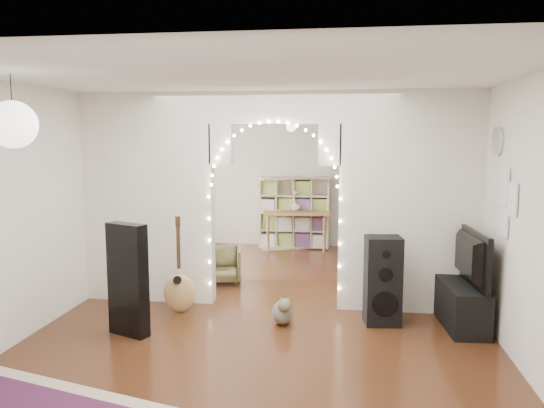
# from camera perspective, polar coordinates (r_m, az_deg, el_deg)

# --- Properties ---
(floor) EXTENTS (7.50, 7.50, 0.00)m
(floor) POSITION_cam_1_polar(r_m,az_deg,el_deg) (6.95, 0.30, -10.72)
(floor) COLOR black
(floor) RESTS_ON ground
(ceiling) EXTENTS (5.00, 7.50, 0.02)m
(ceiling) POSITION_cam_1_polar(r_m,az_deg,el_deg) (6.63, 0.31, 12.05)
(ceiling) COLOR white
(ceiling) RESTS_ON wall_back
(wall_back) EXTENTS (5.00, 0.02, 2.70)m
(wall_back) POSITION_cam_1_polar(r_m,az_deg,el_deg) (10.37, 3.02, 2.87)
(wall_back) COLOR silver
(wall_back) RESTS_ON floor
(wall_front) EXTENTS (5.00, 0.02, 2.70)m
(wall_front) POSITION_cam_1_polar(r_m,az_deg,el_deg) (3.04, -9.07, -8.12)
(wall_front) COLOR silver
(wall_front) RESTS_ON floor
(wall_left) EXTENTS (0.02, 7.50, 2.70)m
(wall_left) POSITION_cam_1_polar(r_m,az_deg,el_deg) (7.41, -19.24, 0.69)
(wall_left) COLOR silver
(wall_left) RESTS_ON floor
(wall_right) EXTENTS (0.02, 7.50, 2.70)m
(wall_right) POSITION_cam_1_polar(r_m,az_deg,el_deg) (6.80, 21.68, 0.02)
(wall_right) COLOR silver
(wall_right) RESTS_ON floor
(divider_wall) EXTENTS (5.00, 0.20, 2.70)m
(divider_wall) POSITION_cam_1_polar(r_m,az_deg,el_deg) (6.65, 0.30, 1.03)
(divider_wall) COLOR silver
(divider_wall) RESTS_ON floor
(fairy_lights) EXTENTS (1.64, 0.04, 1.60)m
(fairy_lights) POSITION_cam_1_polar(r_m,az_deg,el_deg) (6.51, 0.15, 2.00)
(fairy_lights) COLOR #FFEABF
(fairy_lights) RESTS_ON divider_wall
(window) EXTENTS (0.04, 1.20, 1.40)m
(window) POSITION_cam_1_polar(r_m,az_deg,el_deg) (9.02, -13.92, 2.96)
(window) COLOR white
(window) RESTS_ON wall_left
(wall_clock) EXTENTS (0.03, 0.31, 0.31)m
(wall_clock) POSITION_cam_1_polar(r_m,az_deg,el_deg) (6.17, 23.15, 6.24)
(wall_clock) COLOR white
(wall_clock) RESTS_ON wall_right
(picture_frames) EXTENTS (0.02, 0.50, 0.70)m
(picture_frames) POSITION_cam_1_polar(r_m,az_deg,el_deg) (5.82, 23.88, 0.24)
(picture_frames) COLOR white
(picture_frames) RESTS_ON wall_right
(paper_lantern) EXTENTS (0.40, 0.40, 0.40)m
(paper_lantern) POSITION_cam_1_polar(r_m,az_deg,el_deg) (4.99, -26.08, 7.69)
(paper_lantern) COLOR white
(paper_lantern) RESTS_ON ceiling
(ceiling_fan) EXTENTS (1.10, 1.10, 0.30)m
(ceiling_fan) POSITION_cam_1_polar(r_m,az_deg,el_deg) (8.60, 2.07, 8.96)
(ceiling_fan) COLOR #AB8A39
(ceiling_fan) RESTS_ON ceiling
(guitar_case) EXTENTS (0.49, 0.33, 1.23)m
(guitar_case) POSITION_cam_1_polar(r_m,az_deg,el_deg) (5.98, -15.23, -7.87)
(guitar_case) COLOR black
(guitar_case) RESTS_ON floor
(acoustic_guitar) EXTENTS (0.43, 0.26, 1.01)m
(acoustic_guitar) POSITION_cam_1_polar(r_m,az_deg,el_deg) (6.63, -9.97, -7.76)
(acoustic_guitar) COLOR #AE7F45
(acoustic_guitar) RESTS_ON floor
(tabby_cat) EXTENTS (0.33, 0.57, 0.37)m
(tabby_cat) POSITION_cam_1_polar(r_m,az_deg,el_deg) (6.22, 1.16, -11.45)
(tabby_cat) COLOR brown
(tabby_cat) RESTS_ON floor
(floor_speaker) EXTENTS (0.43, 0.39, 1.02)m
(floor_speaker) POSITION_cam_1_polar(r_m,az_deg,el_deg) (6.26, 11.82, -8.07)
(floor_speaker) COLOR black
(floor_speaker) RESTS_ON floor
(media_console) EXTENTS (0.47, 1.03, 0.50)m
(media_console) POSITION_cam_1_polar(r_m,az_deg,el_deg) (6.49, 19.65, -10.18)
(media_console) COLOR black
(media_console) RESTS_ON floor
(tv) EXTENTS (0.22, 1.08, 0.62)m
(tv) POSITION_cam_1_polar(r_m,az_deg,el_deg) (6.34, 19.87, -5.35)
(tv) COLOR black
(tv) RESTS_ON media_console
(bookcase) EXTENTS (1.36, 0.85, 1.38)m
(bookcase) POSITION_cam_1_polar(r_m,az_deg,el_deg) (10.20, 2.41, -0.93)
(bookcase) COLOR #C9B291
(bookcase) RESTS_ON floor
(dining_table) EXTENTS (1.30, 0.96, 0.76)m
(dining_table) POSITION_cam_1_polar(r_m,az_deg,el_deg) (10.06, 2.54, -1.09)
(dining_table) COLOR brown
(dining_table) RESTS_ON floor
(flower_vase) EXTENTS (0.21, 0.21, 0.19)m
(flower_vase) POSITION_cam_1_polar(r_m,az_deg,el_deg) (10.04, 2.55, -0.14)
(flower_vase) COLOR white
(flower_vase) RESTS_ON dining_table
(dining_chair_left) EXTENTS (0.66, 0.67, 0.52)m
(dining_chair_left) POSITION_cam_1_polar(r_m,az_deg,el_deg) (7.92, -5.43, -6.54)
(dining_chair_left) COLOR #484224
(dining_chair_left) RESTS_ON floor
(dining_chair_right) EXTENTS (0.62, 0.63, 0.47)m
(dining_chair_right) POSITION_cam_1_polar(r_m,az_deg,el_deg) (9.33, 10.02, -4.64)
(dining_chair_right) COLOR #484224
(dining_chair_right) RESTS_ON floor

